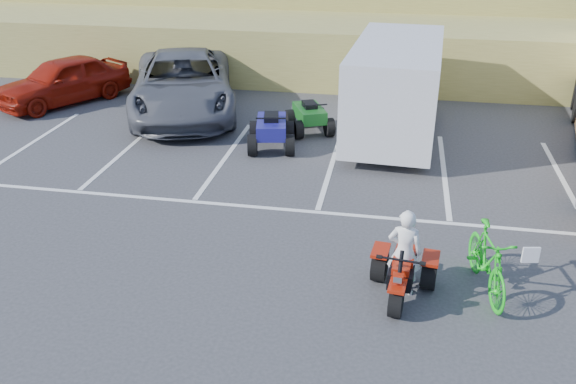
% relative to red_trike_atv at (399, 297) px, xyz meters
% --- Properties ---
extents(ground, '(100.00, 100.00, 0.00)m').
position_rel_red_trike_atv_xyz_m(ground, '(-1.75, 0.33, 0.00)').
color(ground, '#363639').
rests_on(ground, ground).
extents(parking_stripes, '(28.00, 5.16, 0.01)m').
position_rel_red_trike_atv_xyz_m(parking_stripes, '(-0.88, 4.40, 0.00)').
color(parking_stripes, white).
rests_on(parking_stripes, ground).
extents(grass_embankment, '(40.00, 8.50, 3.10)m').
position_rel_red_trike_atv_xyz_m(grass_embankment, '(-1.75, 15.81, 1.42)').
color(grass_embankment, '#988F45').
rests_on(grass_embankment, ground).
extents(red_trike_atv, '(1.26, 1.59, 0.95)m').
position_rel_red_trike_atv_xyz_m(red_trike_atv, '(0.00, 0.00, 0.00)').
color(red_trike_atv, '#9E1B09').
rests_on(red_trike_atv, ground).
extents(rider, '(0.59, 0.42, 1.51)m').
position_rel_red_trike_atv_xyz_m(rider, '(0.02, 0.15, 0.76)').
color(rider, white).
rests_on(rider, ground).
extents(green_dirt_bike, '(0.89, 1.98, 1.15)m').
position_rel_red_trike_atv_xyz_m(green_dirt_bike, '(1.36, 0.45, 0.57)').
color(green_dirt_bike, '#14BF19').
rests_on(green_dirt_bike, ground).
extents(grey_pickup, '(4.78, 6.96, 1.77)m').
position_rel_red_trike_atv_xyz_m(grey_pickup, '(-6.69, 8.66, 0.88)').
color(grey_pickup, '#4F5158').
rests_on(grey_pickup, ground).
extents(red_car, '(3.67, 4.54, 1.45)m').
position_rel_red_trike_atv_xyz_m(red_car, '(-10.79, 8.91, 0.73)').
color(red_car, maroon).
rests_on(red_car, ground).
extents(cargo_trailer, '(2.52, 5.62, 2.57)m').
position_rel_red_trike_atv_xyz_m(cargo_trailer, '(-0.35, 7.64, 1.39)').
color(cargo_trailer, silver).
rests_on(cargo_trailer, ground).
extents(quad_atv_blue, '(1.46, 1.78, 1.04)m').
position_rel_red_trike_atv_xyz_m(quad_atv_blue, '(-3.44, 6.18, 0.00)').
color(quad_atv_blue, navy).
rests_on(quad_atv_blue, ground).
extents(quad_atv_green, '(1.59, 1.78, 0.96)m').
position_rel_red_trike_atv_xyz_m(quad_atv_green, '(-2.66, 7.61, 0.00)').
color(quad_atv_green, '#125218').
rests_on(quad_atv_green, ground).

